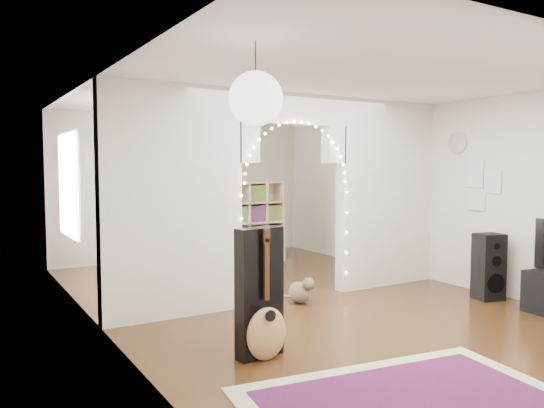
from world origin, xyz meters
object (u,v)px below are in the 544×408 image
bookcase (246,223)px  dining_table (179,239)px  dining_chair_left (144,258)px  dining_chair_right (231,260)px  floor_speaker (489,267)px  acoustic_guitar (267,312)px

bookcase → dining_table: size_ratio=1.13×
dining_table → dining_chair_left: size_ratio=2.49×
dining_chair_left → dining_chair_right: (1.18, -0.81, -0.01)m
floor_speaker → dining_chair_right: floor_speaker is taller
dining_chair_left → dining_table: bearing=-88.7°
floor_speaker → dining_table: (-3.19, 2.90, 0.25)m
bookcase → dining_chair_left: size_ratio=2.82×
floor_speaker → dining_table: 4.32m
bookcase → dining_chair_right: 1.02m
acoustic_guitar → dining_chair_left: 4.47m
acoustic_guitar → floor_speaker: acoustic_guitar is taller
dining_chair_right → floor_speaker: bearing=-42.7°
bookcase → dining_chair_left: bookcase is taller
bookcase → dining_table: (-1.64, -0.98, -0.06)m
floor_speaker → dining_chair_left: floor_speaker is taller
floor_speaker → bookcase: size_ratio=0.58×
acoustic_guitar → bookcase: bookcase is taller
dining_chair_left → dining_chair_right: dining_chair_left is taller
acoustic_guitar → bookcase: bearing=63.3°
acoustic_guitar → dining_chair_left: acoustic_guitar is taller
dining_chair_right → dining_table: bearing=-147.0°
dining_table → dining_chair_right: bearing=29.4°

